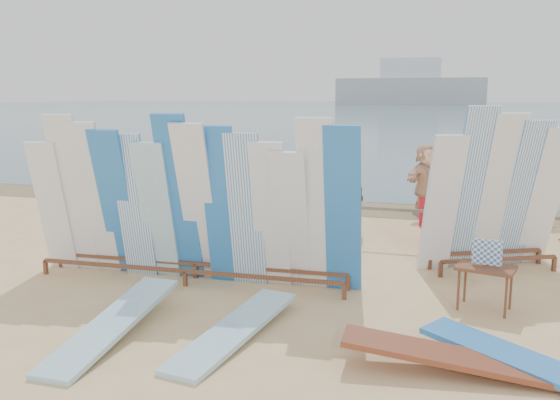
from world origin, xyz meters
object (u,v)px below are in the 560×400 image
(flat_board_b, at_px, (235,337))
(beachgoer_1, at_px, (248,186))
(side_surfboard_rack, at_px, (496,198))
(beachgoer_3, at_px, (333,184))
(main_surfboard_rack, at_px, (189,208))
(flat_board_c, at_px, (459,373))
(beachgoer_2, at_px, (244,194))
(flat_board_a, at_px, (114,337))
(beach_chair_left, at_px, (331,226))
(vendor_table, at_px, (485,287))
(beachgoer_5, at_px, (425,179))
(beachgoer_0, at_px, (146,183))
(beach_chair_right, at_px, (435,231))
(beachgoer_9, at_px, (535,186))
(beachgoer_6, at_px, (497,202))
(beachgoer_11, at_px, (183,175))
(beachgoer_4, at_px, (354,202))
(flat_board_d, at_px, (534,376))
(stroller, at_px, (465,224))
(beachgoer_7, at_px, (507,200))

(flat_board_b, height_order, beachgoer_1, beachgoer_1)
(side_surfboard_rack, xyz_separation_m, beachgoer_3, (-3.81, 4.27, -0.53))
(main_surfboard_rack, relative_size, flat_board_c, 2.14)
(main_surfboard_rack, bearing_deg, beachgoer_2, 94.47)
(flat_board_a, bearing_deg, beach_chair_left, 75.96)
(beachgoer_3, bearing_deg, vendor_table, -2.71)
(flat_board_c, height_order, beachgoer_5, beachgoer_5)
(side_surfboard_rack, xyz_separation_m, beachgoer_2, (-5.41, 1.77, -0.48))
(vendor_table, xyz_separation_m, beachgoer_0, (-8.10, 4.56, 0.54))
(flat_board_b, relative_size, beach_chair_left, 3.47)
(beach_chair_right, bearing_deg, flat_board_b, -125.72)
(beach_chair_left, relative_size, beachgoer_9, 0.44)
(flat_board_a, height_order, beachgoer_3, beachgoer_3)
(flat_board_c, distance_m, beachgoer_1, 9.28)
(beachgoer_9, height_order, beachgoer_6, beachgoer_9)
(flat_board_b, distance_m, beachgoer_1, 7.79)
(beach_chair_right, distance_m, beachgoer_11, 7.26)
(flat_board_a, relative_size, beachgoer_9, 1.53)
(beachgoer_6, bearing_deg, beachgoer_4, 42.30)
(flat_board_a, height_order, beachgoer_0, beachgoer_0)
(flat_board_c, relative_size, beachgoer_5, 1.43)
(beachgoer_6, bearing_deg, flat_board_c, 117.95)
(flat_board_d, height_order, beachgoer_11, beachgoer_11)
(flat_board_c, bearing_deg, beach_chair_right, 1.95)
(main_surfboard_rack, relative_size, flat_board_d, 2.14)
(flat_board_c, height_order, beach_chair_left, beach_chair_left)
(flat_board_d, bearing_deg, beach_chair_left, 61.07)
(stroller, bearing_deg, main_surfboard_rack, -158.44)
(side_surfboard_rack, bearing_deg, stroller, 77.51)
(flat_board_c, relative_size, beach_chair_left, 3.47)
(side_surfboard_rack, bearing_deg, beachgoer_2, 136.12)
(beachgoer_2, bearing_deg, stroller, 67.78)
(flat_board_d, bearing_deg, beachgoer_6, 30.61)
(beach_chair_left, distance_m, beachgoer_6, 3.62)
(main_surfboard_rack, relative_size, beachgoer_7, 3.61)
(beachgoer_2, bearing_deg, beachgoer_5, 104.55)
(stroller, height_order, beachgoer_9, beachgoer_9)
(beachgoer_5, bearing_deg, flat_board_c, -139.14)
(vendor_table, relative_size, beachgoer_11, 0.58)
(flat_board_d, xyz_separation_m, beachgoer_7, (0.20, 7.19, 0.80))
(beach_chair_left, xyz_separation_m, beachgoer_6, (3.53, 0.54, 0.64))
(beachgoer_6, distance_m, beachgoer_7, 0.73)
(beachgoer_11, xyz_separation_m, beachgoer_3, (4.17, 0.40, -0.12))
(flat_board_b, xyz_separation_m, beachgoer_2, (-2.01, 5.92, 0.87))
(stroller, bearing_deg, side_surfboard_rack, -97.33)
(beachgoer_3, bearing_deg, stroller, 22.81)
(stroller, bearing_deg, beach_chair_left, 162.14)
(beachgoer_5, xyz_separation_m, beachgoer_3, (-2.36, -0.61, -0.13))
(beach_chair_left, bearing_deg, beachgoer_3, 114.67)
(beach_chair_left, xyz_separation_m, stroller, (2.89, 0.14, 0.20))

